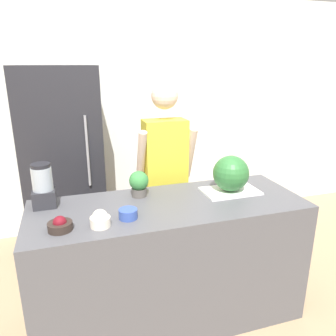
% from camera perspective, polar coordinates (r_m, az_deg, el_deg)
% --- Properties ---
extents(wall_back, '(8.00, 0.06, 2.60)m').
position_cam_1_polar(wall_back, '(3.79, -7.58, 8.89)').
color(wall_back, white).
rests_on(wall_back, ground_plane).
extents(counter_island, '(1.93, 0.72, 0.94)m').
position_cam_1_polar(counter_island, '(2.53, 0.25, -15.94)').
color(counter_island, '#4C4C51').
rests_on(counter_island, ground_plane).
extents(refrigerator, '(0.74, 0.71, 1.86)m').
position_cam_1_polar(refrigerator, '(3.44, -17.74, 0.94)').
color(refrigerator, '#232328').
rests_on(refrigerator, ground_plane).
extents(person, '(0.51, 0.27, 1.73)m').
position_cam_1_polar(person, '(2.93, -0.53, -1.59)').
color(person, '#333338').
rests_on(person, ground_plane).
extents(cutting_board, '(0.42, 0.26, 0.01)m').
position_cam_1_polar(cutting_board, '(2.55, 10.79, -3.96)').
color(cutting_board, white).
rests_on(cutting_board, counter_island).
extents(watermelon, '(0.27, 0.27, 0.27)m').
position_cam_1_polar(watermelon, '(2.50, 10.90, -0.94)').
color(watermelon, '#2D6B33').
rests_on(watermelon, cutting_board).
extents(bowl_cherries, '(0.14, 0.14, 0.09)m').
position_cam_1_polar(bowl_cherries, '(2.04, -18.29, -9.41)').
color(bowl_cherries, '#2D231E').
rests_on(bowl_cherries, counter_island).
extents(bowl_cream, '(0.12, 0.12, 0.11)m').
position_cam_1_polar(bowl_cream, '(2.02, -11.72, -8.77)').
color(bowl_cream, beige).
rests_on(bowl_cream, counter_island).
extents(bowl_small_blue, '(0.12, 0.12, 0.06)m').
position_cam_1_polar(bowl_small_blue, '(2.10, -6.96, -7.93)').
color(bowl_small_blue, '#334C9E').
rests_on(bowl_small_blue, counter_island).
extents(blender, '(0.15, 0.15, 0.30)m').
position_cam_1_polar(blender, '(2.36, -20.93, -3.05)').
color(blender, '#28282D').
rests_on(blender, counter_island).
extents(potted_plant, '(0.14, 0.14, 0.19)m').
position_cam_1_polar(potted_plant, '(2.40, -5.10, -2.62)').
color(potted_plant, '#514C47').
rests_on(potted_plant, counter_island).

